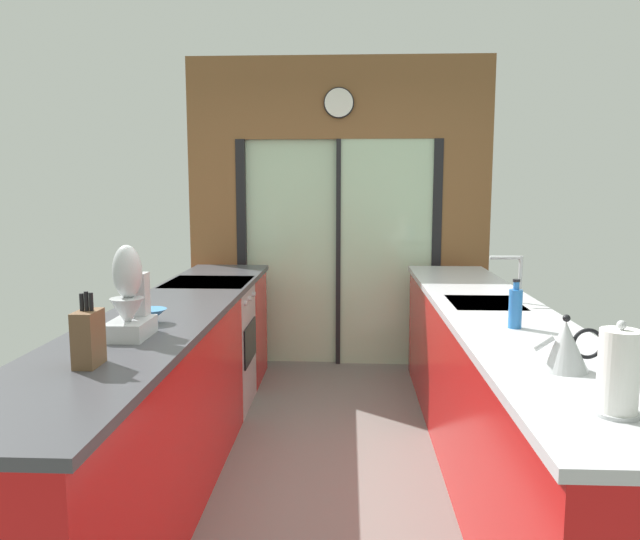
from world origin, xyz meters
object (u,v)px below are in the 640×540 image
oven_range (210,345)px  kettle (566,346)px  knife_block (88,338)px  mixing_bowl (151,315)px  paper_towel_roll (618,373)px  stand_mixer (130,302)px  soap_bottle (515,307)px

oven_range → kettle: bearing=-48.5°
kettle → oven_range: bearing=131.5°
oven_range → knife_block: size_ratio=3.21×
mixing_bowl → paper_towel_roll: bearing=-32.8°
paper_towel_roll → stand_mixer: bearing=154.1°
soap_bottle → stand_mixer: bearing=-171.6°
knife_block → stand_mixer: (-0.00, 0.45, 0.05)m
knife_block → paper_towel_roll: 1.83m
paper_towel_roll → soap_bottle: bearing=90.0°
knife_block → paper_towel_roll: size_ratio=1.00×
mixing_bowl → stand_mixer: (0.00, -0.28, 0.12)m
stand_mixer → kettle: size_ratio=1.63×
knife_block → soap_bottle: size_ratio=1.21×
oven_range → paper_towel_roll: bearing=-54.1°
oven_range → paper_towel_roll: 3.12m
stand_mixer → soap_bottle: (1.78, 0.26, -0.06)m
mixing_bowl → soap_bottle: size_ratio=0.66×
mixing_bowl → paper_towel_roll: size_ratio=0.55×
knife_block → stand_mixer: bearing=90.0°
stand_mixer → paper_towel_roll: bearing=-25.9°
oven_range → kettle: size_ratio=3.56×
mixing_bowl → kettle: 1.92m
knife_block → kettle: knife_block is taller
mixing_bowl → oven_range: bearing=90.8°
knife_block → soap_bottle: bearing=21.8°
oven_range → soap_bottle: soap_bottle is taller
mixing_bowl → soap_bottle: bearing=-0.7°
knife_block → kettle: (1.78, 0.03, -0.02)m
oven_range → stand_mixer: size_ratio=2.19×
soap_bottle → kettle: bearing=-89.8°
knife_block → oven_range: bearing=90.5°
kettle → paper_towel_roll: (-0.00, -0.45, 0.04)m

